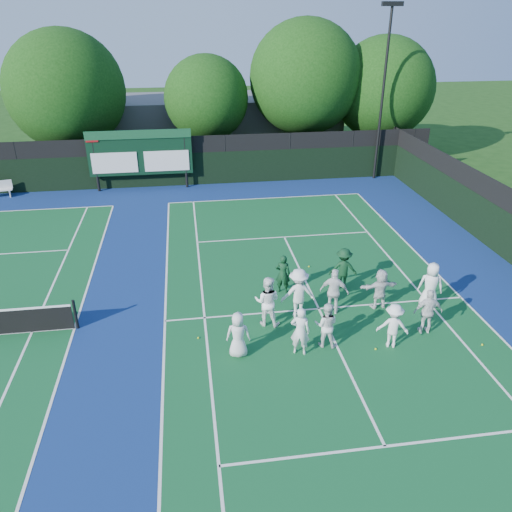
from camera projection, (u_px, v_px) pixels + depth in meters
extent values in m
plane|color=#183D10|center=(326.00, 324.00, 17.11)|extent=(120.00, 120.00, 0.00)
cube|color=navy|center=(150.00, 322.00, 17.22)|extent=(34.00, 32.00, 0.01)
cube|color=#104F25|center=(319.00, 309.00, 17.99)|extent=(10.97, 23.77, 0.00)
cube|color=silver|center=(266.00, 198.00, 28.53)|extent=(10.97, 0.08, 0.00)
cube|color=silver|center=(165.00, 321.00, 17.28)|extent=(0.08, 23.77, 0.00)
cube|color=silver|center=(461.00, 297.00, 18.70)|extent=(0.08, 23.77, 0.00)
cube|color=silver|center=(205.00, 318.00, 17.46)|extent=(0.08, 23.77, 0.00)
cube|color=silver|center=(426.00, 300.00, 18.52)|extent=(0.08, 23.77, 0.00)
cube|color=silver|center=(385.00, 446.00, 12.32)|extent=(8.23, 0.08, 0.00)
cube|color=silver|center=(284.00, 237.00, 23.67)|extent=(8.23, 0.08, 0.00)
cube|color=silver|center=(319.00, 309.00, 17.99)|extent=(0.08, 12.80, 0.00)
cube|color=silver|center=(8.00, 211.00, 26.72)|extent=(10.97, 0.08, 0.00)
cube|color=silver|center=(75.00, 328.00, 16.89)|extent=(0.08, 23.77, 0.00)
cube|color=silver|center=(32.00, 332.00, 16.71)|extent=(0.08, 23.77, 0.00)
cube|color=black|center=(159.00, 170.00, 30.08)|extent=(34.00, 0.08, 2.00)
cube|color=black|center=(157.00, 146.00, 29.42)|extent=(34.00, 0.05, 1.00)
cylinder|color=black|center=(95.00, 162.00, 28.93)|extent=(0.16, 0.16, 3.50)
cylinder|color=black|center=(185.00, 159.00, 29.60)|extent=(0.16, 0.16, 3.50)
cube|color=black|center=(140.00, 153.00, 29.07)|extent=(6.00, 0.15, 2.60)
cube|color=#144727|center=(138.00, 134.00, 28.49)|extent=(6.00, 0.05, 0.50)
cube|color=silver|center=(115.00, 163.00, 29.00)|extent=(2.60, 0.04, 1.20)
cube|color=silver|center=(167.00, 161.00, 29.39)|extent=(2.60, 0.04, 1.20)
cube|color=maroon|center=(91.00, 138.00, 28.20)|extent=(0.70, 0.04, 0.50)
cube|color=#5A5A5F|center=(215.00, 125.00, 37.25)|extent=(18.00, 6.00, 4.00)
cylinder|color=black|center=(382.00, 97.00, 29.79)|extent=(0.16, 0.16, 10.00)
cube|color=black|center=(393.00, 4.00, 27.57)|extent=(1.20, 0.30, 0.25)
cylinder|color=black|center=(75.00, 315.00, 16.67)|extent=(0.10, 0.10, 1.10)
cube|color=silver|center=(10.00, 194.00, 28.71)|extent=(0.13, 0.35, 0.39)
cylinder|color=black|center=(76.00, 154.00, 32.37)|extent=(0.44, 0.44, 2.54)
sphere|color=#0F350C|center=(66.00, 90.00, 30.60)|extent=(7.25, 7.25, 7.25)
sphere|color=#0F350C|center=(78.00, 102.00, 31.26)|extent=(5.07, 5.07, 5.07)
cylinder|color=black|center=(209.00, 149.00, 33.47)|extent=(0.44, 0.44, 2.58)
sphere|color=#0F350C|center=(206.00, 98.00, 32.00)|extent=(5.40, 5.40, 5.40)
sphere|color=#0F350C|center=(216.00, 106.00, 32.58)|extent=(3.78, 3.78, 3.78)
cylinder|color=black|center=(302.00, 143.00, 34.21)|extent=(0.44, 0.44, 3.03)
sphere|color=#0F350C|center=(305.00, 77.00, 32.32)|extent=(7.27, 7.27, 7.27)
sphere|color=#0F350C|center=(313.00, 88.00, 32.99)|extent=(5.09, 5.09, 5.09)
cylinder|color=black|center=(377.00, 144.00, 35.03)|extent=(0.44, 0.44, 2.46)
sphere|color=#0F350C|center=(383.00, 88.00, 33.37)|extent=(6.73, 6.73, 6.73)
sphere|color=#0F350C|center=(389.00, 98.00, 34.01)|extent=(4.71, 4.71, 4.71)
sphere|color=#B3CB17|center=(482.00, 345.00, 16.02)|extent=(0.07, 0.07, 0.07)
sphere|color=#B3CB17|center=(198.00, 338.00, 16.35)|extent=(0.07, 0.07, 0.07)
sphere|color=#B3CB17|center=(309.00, 266.00, 20.90)|extent=(0.07, 0.07, 0.07)
sphere|color=#B3CB17|center=(376.00, 349.00, 15.82)|extent=(0.07, 0.07, 0.07)
imported|color=silver|center=(238.00, 335.00, 15.27)|extent=(0.80, 0.58, 1.53)
imported|color=white|center=(300.00, 331.00, 15.33)|extent=(0.70, 0.58, 1.66)
imported|color=silver|center=(326.00, 325.00, 15.72)|extent=(0.90, 0.80, 1.55)
imported|color=white|center=(393.00, 326.00, 15.69)|extent=(1.12, 0.84, 1.53)
imported|color=silver|center=(428.00, 312.00, 16.34)|extent=(0.99, 0.48, 1.63)
imported|color=white|center=(267.00, 301.00, 16.75)|extent=(1.05, 0.93, 1.81)
imported|color=silver|center=(298.00, 293.00, 17.18)|extent=(1.20, 0.70, 1.84)
imported|color=silver|center=(334.00, 292.00, 17.40)|extent=(1.10, 0.79, 1.73)
imported|color=silver|center=(380.00, 289.00, 17.78)|extent=(1.44, 0.54, 1.52)
imported|color=white|center=(431.00, 285.00, 17.78)|extent=(1.00, 0.85, 1.75)
imported|color=#0D331A|center=(283.00, 274.00, 18.76)|extent=(0.65, 0.52, 1.55)
imported|color=#0D3219|center=(343.00, 269.00, 19.03)|extent=(1.17, 0.81, 1.66)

